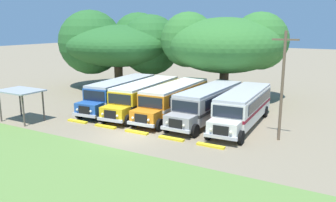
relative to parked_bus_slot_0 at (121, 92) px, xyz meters
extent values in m
plane|color=#84755B|center=(6.05, -7.17, -1.58)|extent=(220.00, 220.00, 0.00)
cube|color=olive|center=(6.05, -15.10, -1.58)|extent=(80.00, 11.29, 0.01)
cube|color=#23519E|center=(-0.03, 0.31, -0.03)|extent=(3.29, 9.38, 2.10)
cube|color=silver|center=(-0.03, 0.31, -0.20)|extent=(3.33, 9.41, 0.24)
cube|color=black|center=(1.21, 0.72, 0.47)|extent=(0.74, 7.97, 0.80)
cube|color=black|center=(-1.32, 0.49, 0.47)|extent=(0.74, 7.97, 0.80)
cube|color=#B2B2B7|center=(-0.03, 0.31, 1.13)|extent=(3.21, 9.28, 0.22)
cube|color=#23519E|center=(0.44, -4.97, -0.56)|extent=(2.31, 1.59, 1.05)
cube|color=black|center=(0.50, -5.71, -0.53)|extent=(1.10, 0.20, 0.70)
cube|color=#B7B7BC|center=(0.50, -5.75, -0.96)|extent=(2.41, 0.41, 0.24)
cube|color=black|center=(0.38, -4.31, 0.47)|extent=(2.20, 0.25, 0.84)
cube|color=silver|center=(-0.43, 4.91, -0.14)|extent=(0.90, 0.14, 1.30)
sphere|color=#EAE5C6|center=(1.20, -5.70, -0.53)|extent=(0.20, 0.20, 0.20)
sphere|color=#EAE5C6|center=(-0.19, -5.82, -0.53)|extent=(0.20, 0.20, 0.20)
cylinder|color=black|center=(1.62, -4.77, -1.08)|extent=(0.37, 1.02, 1.00)
cylinder|color=black|center=(-0.77, -4.98, -1.08)|extent=(0.37, 1.02, 1.00)
cylinder|color=black|center=(0.91, 3.40, -1.08)|extent=(0.37, 1.02, 1.00)
cylinder|color=black|center=(-1.48, 3.19, -1.08)|extent=(0.37, 1.02, 1.00)
cube|color=yellow|center=(2.87, 0.23, -0.03)|extent=(3.21, 9.37, 2.10)
cube|color=black|center=(2.87, 0.23, -0.20)|extent=(3.24, 9.39, 0.24)
cube|color=black|center=(4.12, 0.63, 0.47)|extent=(0.67, 7.98, 0.80)
cube|color=black|center=(1.58, 0.43, 0.47)|extent=(0.67, 7.98, 0.80)
cube|color=silver|center=(2.87, 0.23, 1.13)|extent=(3.12, 9.26, 0.22)
cube|color=yellow|center=(3.29, -5.05, -0.56)|extent=(2.30, 1.57, 1.05)
cube|color=black|center=(3.35, -5.79, -0.53)|extent=(1.10, 0.19, 0.70)
cube|color=#B7B7BC|center=(3.35, -5.83, -0.96)|extent=(2.41, 0.39, 0.24)
cube|color=black|center=(3.24, -4.38, 0.47)|extent=(2.20, 0.23, 0.84)
cube|color=black|center=(2.51, 4.84, -0.14)|extent=(0.90, 0.13, 1.30)
sphere|color=#EAE5C6|center=(4.05, -5.79, -0.53)|extent=(0.20, 0.20, 0.20)
sphere|color=#EAE5C6|center=(2.65, -5.89, -0.53)|extent=(0.20, 0.20, 0.20)
cylinder|color=black|center=(4.48, -4.86, -1.08)|extent=(0.36, 1.02, 1.00)
cylinder|color=black|center=(2.08, -5.05, -1.08)|extent=(0.36, 1.02, 1.00)
cylinder|color=black|center=(3.84, 3.32, -1.08)|extent=(0.36, 1.02, 1.00)
cylinder|color=black|center=(1.44, 3.13, -1.08)|extent=(0.36, 1.02, 1.00)
cube|color=orange|center=(5.92, 0.47, -0.03)|extent=(2.88, 9.30, 2.10)
cube|color=white|center=(5.92, 0.47, -0.20)|extent=(2.91, 9.32, 0.24)
cube|color=black|center=(7.18, 0.82, 0.47)|extent=(0.37, 7.99, 0.80)
cube|color=black|center=(4.64, 0.72, 0.47)|extent=(0.37, 7.99, 0.80)
cube|color=silver|center=(5.92, 0.47, 1.13)|extent=(2.79, 9.19, 0.22)
cube|color=orange|center=(6.14, -4.82, -0.56)|extent=(2.26, 1.49, 1.05)
cube|color=black|center=(6.17, -5.56, -0.53)|extent=(1.10, 0.15, 0.70)
cube|color=#B7B7BC|center=(6.17, -5.60, -0.96)|extent=(2.41, 0.30, 0.24)
cube|color=black|center=(6.11, -4.15, 0.47)|extent=(2.20, 0.15, 0.84)
cube|color=white|center=(5.73, 5.09, -0.14)|extent=(0.90, 0.10, 1.30)
sphere|color=#EAE5C6|center=(6.87, -5.58, -0.53)|extent=(0.20, 0.20, 0.20)
sphere|color=#EAE5C6|center=(5.47, -5.64, -0.53)|extent=(0.20, 0.20, 0.20)
cylinder|color=black|center=(7.34, -4.67, -1.08)|extent=(0.32, 1.01, 1.00)
cylinder|color=black|center=(4.94, -4.77, -1.08)|extent=(0.32, 1.01, 1.00)
cylinder|color=black|center=(7.00, 3.52, -1.08)|extent=(0.32, 1.01, 1.00)
cylinder|color=black|center=(4.60, 3.42, -1.08)|extent=(0.32, 1.01, 1.00)
cube|color=#9E9993|center=(9.25, 0.55, -0.03)|extent=(2.64, 9.24, 2.10)
cube|color=#282828|center=(9.25, 0.55, -0.20)|extent=(2.67, 9.26, 0.24)
cube|color=black|center=(10.52, 0.83, 0.47)|extent=(0.16, 8.00, 0.80)
cube|color=black|center=(7.98, 0.87, 0.47)|extent=(0.16, 8.00, 0.80)
cube|color=#B2B2B7|center=(9.25, 0.55, 1.13)|extent=(2.55, 9.13, 0.22)
cube|color=#9E9993|center=(9.17, -4.75, -0.56)|extent=(2.22, 1.43, 1.05)
cube|color=black|center=(9.16, -5.49, -0.53)|extent=(1.10, 0.12, 0.70)
cube|color=#B7B7BC|center=(9.16, -5.53, -0.96)|extent=(2.40, 0.24, 0.24)
cube|color=black|center=(9.18, -4.08, 0.47)|extent=(2.20, 0.09, 0.84)
cube|color=#282828|center=(9.31, 5.17, -0.14)|extent=(0.90, 0.07, 1.30)
sphere|color=#EAE5C6|center=(9.86, -5.55, -0.53)|extent=(0.20, 0.20, 0.20)
sphere|color=#EAE5C6|center=(8.46, -5.53, -0.53)|extent=(0.20, 0.20, 0.20)
cylinder|color=black|center=(10.37, -4.66, -1.08)|extent=(0.29, 1.00, 1.00)
cylinder|color=black|center=(7.97, -4.63, -1.08)|extent=(0.29, 1.00, 1.00)
cylinder|color=black|center=(10.49, 3.54, -1.08)|extent=(0.29, 1.00, 1.00)
cylinder|color=black|center=(8.09, 3.57, -1.08)|extent=(0.29, 1.00, 1.00)
cube|color=silver|center=(12.28, 0.62, -0.03)|extent=(3.04, 9.33, 2.10)
cube|color=maroon|center=(12.28, 0.62, -0.20)|extent=(3.07, 9.35, 0.24)
cube|color=black|center=(13.53, 0.99, 0.47)|extent=(0.51, 7.99, 0.80)
cube|color=black|center=(11.00, 0.84, 0.47)|extent=(0.51, 7.99, 0.80)
cube|color=#B2B2B7|center=(12.28, 0.62, 1.13)|extent=(2.95, 9.23, 0.22)
cube|color=silver|center=(12.59, -4.68, -0.56)|extent=(2.28, 1.53, 1.05)
cube|color=black|center=(12.64, -5.41, -0.53)|extent=(1.10, 0.16, 0.70)
cube|color=#B7B7BC|center=(12.64, -5.45, -0.96)|extent=(2.41, 0.34, 0.24)
cube|color=black|center=(12.55, -4.01, 0.47)|extent=(2.20, 0.19, 0.84)
cube|color=maroon|center=(12.01, 5.23, -0.14)|extent=(0.90, 0.11, 1.30)
sphere|color=#EAE5C6|center=(13.34, -5.42, -0.53)|extent=(0.20, 0.20, 0.20)
sphere|color=#EAE5C6|center=(11.94, -5.51, -0.53)|extent=(0.20, 0.20, 0.20)
cylinder|color=black|center=(13.78, -4.51, -1.08)|extent=(0.34, 1.01, 1.00)
cylinder|color=black|center=(11.39, -4.65, -1.08)|extent=(0.34, 1.01, 1.00)
cylinder|color=black|center=(13.30, 3.68, -1.08)|extent=(0.34, 1.01, 1.00)
cylinder|color=black|center=(10.91, 3.54, -1.08)|extent=(0.34, 1.01, 1.00)
cube|color=yellow|center=(-0.07, -5.98, -1.51)|extent=(2.00, 0.36, 0.15)
cube|color=yellow|center=(2.99, -5.98, -1.51)|extent=(2.00, 0.36, 0.15)
cube|color=yellow|center=(6.05, -5.98, -1.51)|extent=(2.00, 0.36, 0.15)
cube|color=yellow|center=(9.11, -5.98, -1.51)|extent=(2.00, 0.36, 0.15)
cube|color=yellow|center=(12.16, -5.98, -1.51)|extent=(2.00, 0.36, 0.15)
cylinder|color=brown|center=(7.11, 9.41, 0.26)|extent=(1.00, 1.00, 3.68)
ellipsoid|color=#33702D|center=(7.11, 9.41, 4.34)|extent=(12.39, 12.16, 5.97)
sphere|color=#33702D|center=(10.47, 10.83, 4.82)|extent=(6.17, 6.17, 6.17)
sphere|color=#33702D|center=(3.23, 8.21, 4.89)|extent=(6.11, 6.11, 6.11)
sphere|color=#33702D|center=(7.11, 12.75, 4.37)|extent=(5.59, 5.59, 5.59)
cylinder|color=brown|center=(-7.11, 8.79, 0.18)|extent=(1.09, 1.09, 3.52)
ellipsoid|color=#286028|center=(-7.11, 8.79, 3.91)|extent=(14.24, 12.30, 5.26)
sphere|color=#286028|center=(-3.21, 10.44, 4.04)|extent=(7.55, 7.55, 7.55)
sphere|color=#286028|center=(-10.61, 7.71, 4.29)|extent=(8.25, 8.25, 8.25)
sphere|color=#286028|center=(-7.11, 13.43, 4.53)|extent=(7.34, 7.34, 7.34)
cylinder|color=brown|center=(15.81, -2.18, 2.28)|extent=(0.20, 0.20, 7.72)
cube|color=brown|center=(15.81, -2.18, 5.54)|extent=(1.80, 0.12, 0.12)
cylinder|color=brown|center=(-2.89, -9.06, -0.28)|extent=(0.14, 0.14, 2.60)
cylinder|color=brown|center=(-5.89, -9.06, -0.28)|extent=(0.14, 0.14, 2.60)
cylinder|color=brown|center=(-2.89, -7.06, -0.28)|extent=(0.14, 0.14, 2.60)
cylinder|color=brown|center=(-5.89, -7.06, -0.28)|extent=(0.14, 0.14, 2.60)
cube|color=#9EA3A8|center=(-4.39, -8.06, 1.08)|extent=(3.60, 2.60, 0.12)
camera|label=1|loc=(20.88, -26.85, 6.52)|focal=37.29mm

